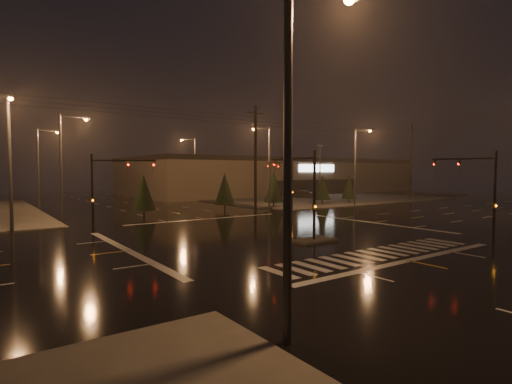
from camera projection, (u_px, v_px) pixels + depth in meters
ground at (276, 234)px, 29.60m from camera, size 140.00×140.00×0.00m
sidewalk_ne at (304, 197)px, 71.38m from camera, size 36.00×36.00×0.12m
median_island at (314, 240)px, 26.34m from camera, size 3.00×1.60×0.15m
crosswalk at (376, 254)px, 22.28m from camera, size 15.00×2.60×0.01m
stop_bar_near at (408, 261)px, 20.65m from camera, size 16.00×0.50×0.01m
stop_bar_far at (206, 219)px, 38.56m from camera, size 16.00×0.50×0.01m
parking_lot at (332, 196)px, 72.64m from camera, size 50.00×24.00×0.08m
retail_building at (272, 175)px, 87.08m from camera, size 60.20×28.30×7.20m
signal_mast_median at (305, 184)px, 26.91m from camera, size 0.25×4.59×6.00m
signal_mast_ne at (287, 179)px, 43.15m from camera, size 4.84×1.86×6.00m
signal_mast_nw at (106, 182)px, 32.16m from camera, size 4.84×1.86×6.00m
signal_mast_se at (481, 185)px, 27.39m from camera, size 1.55×3.87×6.00m
streetlight_0 at (297, 127)px, 10.62m from camera, size 2.77×0.32×10.00m
streetlight_1 at (64, 159)px, 37.48m from camera, size 2.77×0.32×10.00m
streetlight_2 at (41, 162)px, 50.51m from camera, size 2.77×0.32×10.00m
streetlight_3 at (267, 162)px, 48.79m from camera, size 2.77×0.32×10.00m
streetlight_4 at (193, 164)px, 65.07m from camera, size 2.77×0.32×10.00m
streetlight_5 at (10, 155)px, 29.15m from camera, size 0.32×2.77×10.00m
streetlight_6 at (357, 162)px, 51.13m from camera, size 0.32×2.77×10.00m
utility_pole_1 at (255, 158)px, 45.31m from camera, size 2.20×0.32×12.00m
utility_pole_2 at (411, 162)px, 62.66m from camera, size 2.20×0.32×12.00m
conifer_0 at (274, 187)px, 50.68m from camera, size 2.50×2.50×4.60m
conifer_1 at (322, 187)px, 54.82m from camera, size 2.19×2.19×4.12m
conifer_2 at (349, 187)px, 57.03m from camera, size 2.15×2.15×4.06m
conifer_3 at (144, 192)px, 40.10m from camera, size 2.32×2.32×4.33m
conifer_4 at (225, 189)px, 47.03m from camera, size 2.41×2.41×4.47m
car_parked at (306, 194)px, 67.85m from camera, size 4.11×4.62×1.51m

